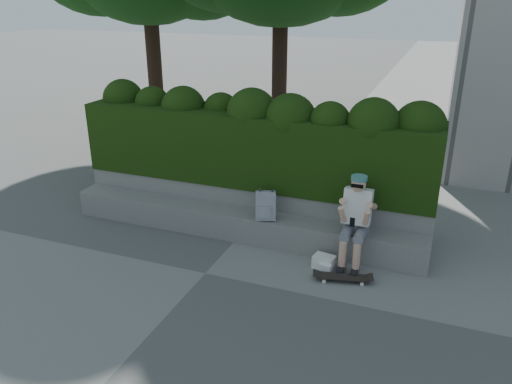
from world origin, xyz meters
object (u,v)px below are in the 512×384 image
at_px(backpack_ground, 324,262).
at_px(person, 356,217).
at_px(skateboard, 343,277).
at_px(backpack_plaid, 266,206).

bearing_deg(backpack_ground, person, 49.86).
bearing_deg(skateboard, backpack_ground, 129.03).
bearing_deg(person, backpack_plaid, 176.72).
distance_m(person, backpack_ground, 0.81).
distance_m(skateboard, backpack_ground, 0.43).
relative_size(skateboard, backpack_plaid, 1.67).
bearing_deg(backpack_ground, backpack_plaid, 170.09).
relative_size(person, skateboard, 1.80).
bearing_deg(person, skateboard, -92.78).
bearing_deg(skateboard, backpack_plaid, 141.75).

